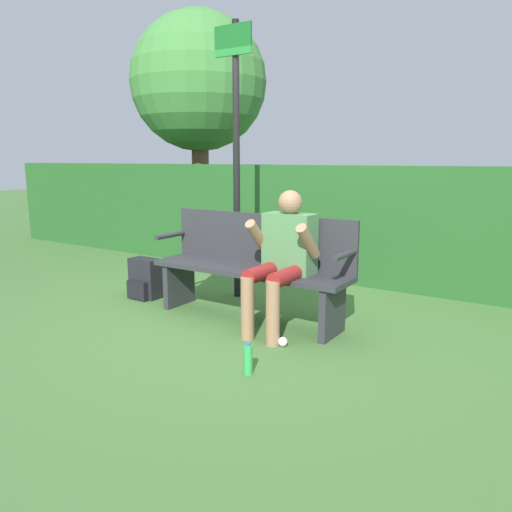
# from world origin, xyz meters

# --- Properties ---
(ground_plane) EXTENTS (40.00, 40.00, 0.00)m
(ground_plane) POSITION_xyz_m (0.00, 0.00, 0.00)
(ground_plane) COLOR #426B33
(hedge_back) EXTENTS (12.00, 0.40, 1.37)m
(hedge_back) POSITION_xyz_m (0.00, 1.89, 0.68)
(hedge_back) COLOR #235623
(hedge_back) RESTS_ON ground
(park_bench) EXTENTS (1.91, 0.45, 0.95)m
(park_bench) POSITION_xyz_m (0.00, 0.07, 0.50)
(park_bench) COLOR #2D2D33
(park_bench) RESTS_ON ground
(person_seated) EXTENTS (0.57, 0.63, 1.19)m
(person_seated) POSITION_xyz_m (0.40, -0.07, 0.67)
(person_seated) COLOR #4C7F4C
(person_seated) RESTS_ON ground
(backpack) EXTENTS (0.33, 0.25, 0.42)m
(backpack) POSITION_xyz_m (-1.32, 0.01, 0.20)
(backpack) COLOR black
(backpack) RESTS_ON ground
(water_bottle) EXTENTS (0.06, 0.06, 0.23)m
(water_bottle) POSITION_xyz_m (0.66, -0.98, 0.11)
(water_bottle) COLOR green
(water_bottle) RESTS_ON ground
(signpost) EXTENTS (0.43, 0.09, 2.77)m
(signpost) POSITION_xyz_m (-0.54, 0.58, 1.60)
(signpost) COLOR black
(signpost) RESTS_ON ground
(tree) EXTENTS (2.28, 2.28, 3.85)m
(tree) POSITION_xyz_m (-3.17, 3.20, 2.69)
(tree) COLOR brown
(tree) RESTS_ON ground
(litter_crumple) EXTENTS (0.08, 0.08, 0.08)m
(litter_crumple) POSITION_xyz_m (0.60, -0.41, 0.04)
(litter_crumple) COLOR silver
(litter_crumple) RESTS_ON ground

